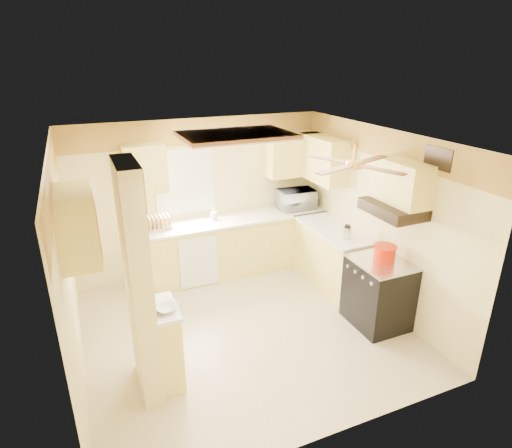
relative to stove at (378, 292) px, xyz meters
name	(u,v)px	position (x,y,z in m)	size (l,w,h in m)	color
floor	(245,329)	(-1.67, 0.55, -0.46)	(4.00, 4.00, 0.00)	beige
ceiling	(243,140)	(-1.67, 0.55, 2.04)	(4.00, 4.00, 0.00)	white
wall_back	(201,198)	(-1.67, 2.45, 0.79)	(4.00, 4.00, 0.00)	beige
wall_front	(328,328)	(-1.67, -1.35, 0.79)	(4.00, 4.00, 0.00)	beige
wall_left	(67,273)	(-3.67, 0.55, 0.79)	(3.80, 3.80, 0.00)	beige
wall_right	(378,219)	(0.33, 0.55, 0.79)	(3.80, 3.80, 0.00)	beige
wallpaper_border	(198,132)	(-1.67, 2.43, 1.84)	(4.00, 0.02, 0.40)	gold
partition_column	(138,285)	(-3.02, 0.00, 0.79)	(0.20, 0.70, 2.50)	beige
partition_ledge	(167,346)	(-2.80, 0.00, -0.01)	(0.25, 0.55, 0.90)	#FFEE6E
ledge_top	(163,309)	(-2.80, 0.00, 0.46)	(0.28, 0.58, 0.04)	white
lower_cabinets_back	(237,245)	(-1.17, 2.15, -0.01)	(3.00, 0.60, 0.90)	#FFEE6E
lower_cabinets_right	(332,257)	(0.03, 1.15, -0.01)	(0.60, 1.40, 0.90)	#FFEE6E
countertop_back	(237,219)	(-1.17, 2.14, 0.46)	(3.04, 0.64, 0.04)	white
countertop_right	(334,230)	(0.02, 1.15, 0.46)	(0.64, 1.44, 0.04)	white
dishwasher_panel	(199,262)	(-1.92, 1.84, -0.03)	(0.58, 0.02, 0.80)	white
window	(184,182)	(-1.92, 2.44, 1.09)	(0.92, 0.02, 1.02)	white
upper_cab_back_left	(145,169)	(-2.52, 2.27, 1.39)	(0.60, 0.35, 0.70)	#FFEE6E
upper_cab_back_right	(293,155)	(-0.12, 2.27, 1.39)	(0.90, 0.35, 0.70)	#FFEE6E
upper_cab_right	(323,159)	(0.16, 1.80, 1.39)	(0.35, 1.00, 0.70)	#FFEE6E
upper_cab_left_wall	(77,226)	(-3.49, 0.30, 1.39)	(0.35, 0.75, 0.70)	#FFEE6E
upper_cab_over_stove	(402,182)	(0.16, 0.00, 1.49)	(0.35, 0.76, 0.52)	#FFEE6E
stove	(378,292)	(0.00, 0.00, 0.00)	(0.68, 0.77, 0.92)	black
range_hood	(393,209)	(0.07, 0.00, 1.16)	(0.50, 0.76, 0.14)	black
poster_menu	(144,227)	(-2.91, 0.00, 1.39)	(0.02, 0.42, 0.57)	black
poster_nashville	(150,287)	(-2.91, 0.00, 0.74)	(0.02, 0.42, 0.57)	black
ceiling_light_panel	(236,136)	(-1.57, 1.05, 2.00)	(1.35, 0.95, 0.06)	brown
ceiling_fan	(354,164)	(-0.67, -0.15, 1.83)	(1.15, 1.15, 0.26)	gold
vent_grate	(438,158)	(0.31, -0.35, 1.84)	(0.02, 0.40, 0.25)	black
microwave	(297,199)	(-0.08, 2.17, 0.64)	(0.60, 0.40, 0.33)	white
bowl	(167,308)	(-2.78, -0.08, 0.51)	(0.22, 0.22, 0.05)	white
dutch_oven	(385,253)	(0.06, 0.03, 0.55)	(0.29, 0.29, 0.20)	red
kettle	(347,232)	(-0.02, 0.76, 0.57)	(0.13, 0.13, 0.20)	silver
dish_rack	(159,224)	(-2.41, 2.17, 0.55)	(0.36, 0.28, 0.20)	tan
utensil_crock	(214,216)	(-1.53, 2.21, 0.55)	(0.10, 0.10, 0.20)	white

